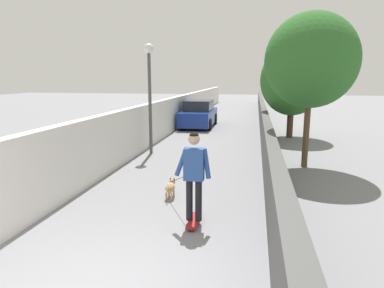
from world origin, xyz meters
TOP-DOWN VIEW (x-y plane):
  - ground_plane at (14.00, 0.00)m, footprint 80.00×80.00m
  - wall_left at (12.00, 2.41)m, footprint 48.00×0.30m
  - fence_right at (12.00, -2.41)m, footprint 48.00×0.30m
  - tree_right_near at (13.00, -3.63)m, footprint 2.96×2.96m
  - tree_right_mid at (7.50, -3.59)m, footprint 2.80×2.80m
  - lamp_post at (8.46, 1.86)m, footprint 0.36×0.36m
  - skateboard at (2.58, -0.86)m, footprint 0.80×0.21m
  - person_skateboarder at (2.58, -0.86)m, footprint 0.22×0.71m
  - dog at (3.92, -0.05)m, footprint 1.63×0.93m
  - car_near at (15.84, 1.26)m, footprint 4.18×1.80m

SIDE VIEW (x-z plane):
  - ground_plane at x=14.00m, z-range 0.00..0.00m
  - skateboard at x=2.58m, z-range 0.03..0.11m
  - dog at x=3.92m, z-range -0.25..0.80m
  - fence_right at x=12.00m, z-range 0.00..1.25m
  - car_near at x=15.84m, z-range -0.05..1.49m
  - wall_left at x=12.00m, z-range 0.00..1.77m
  - person_skateboarder at x=2.58m, z-range 0.23..1.99m
  - tree_right_near at x=13.00m, z-range 0.52..4.91m
  - lamp_post at x=8.46m, z-range 0.77..4.80m
  - tree_right_mid at x=7.50m, z-range 0.94..5.72m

